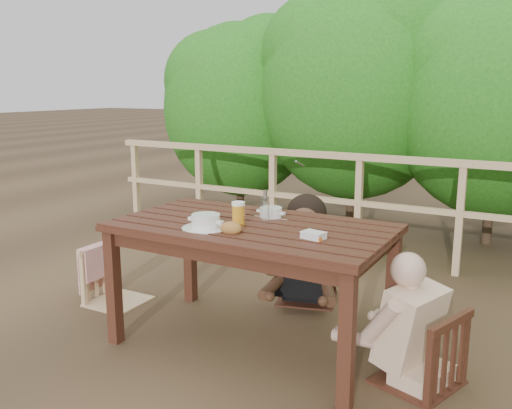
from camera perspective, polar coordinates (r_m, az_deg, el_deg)
The scene contains 15 objects.
ground at distance 3.64m, azimuth -0.40°, elevation -14.15°, with size 60.00×60.00×0.00m, color brown.
table at distance 3.48m, azimuth -0.41°, elevation -8.43°, with size 1.67×0.94×0.77m, color #391C12.
chair_left at distance 4.26m, azimuth -14.30°, elevation -4.66°, with size 0.41×0.41×0.82m, color tan.
chair_far at distance 4.20m, azimuth 5.40°, elevation -4.22°, with size 0.43×0.43×0.87m, color #391C12.
chair_right at distance 3.16m, azimuth 16.71°, elevation -10.67°, with size 0.41×0.41×0.83m, color #391C12.
woman at distance 4.16m, azimuth 5.57°, elevation -1.31°, with size 0.52×0.64×1.30m, color black, non-canonical shape.
diner_right at distance 3.09m, azimuth 17.47°, elevation -7.60°, with size 0.48×0.59×1.19m, color beige, non-canonical shape.
railing at distance 5.22m, azimuth 10.54°, elevation -0.34°, with size 5.60×0.10×1.01m, color tan.
hedge_row at distance 6.16m, azimuth 18.44°, elevation 14.19°, with size 6.60×1.60×3.80m, color #226116, non-canonical shape.
soup_near at distance 3.28m, azimuth -5.21°, elevation -1.83°, with size 0.29×0.29×0.10m, color silver.
soup_far at distance 3.53m, azimuth 1.56°, elevation -0.91°, with size 0.24×0.24×0.08m, color white.
bread_roll at distance 3.16m, azimuth -2.60°, elevation -2.48°, with size 0.13×0.10×0.08m, color #A25B27.
beer_glass at distance 3.34m, azimuth -1.83°, elevation -1.03°, with size 0.08×0.08×0.16m, color gold.
bottle at distance 3.36m, azimuth 0.97°, elevation -0.35°, with size 0.05×0.05×0.22m, color white.
butter_tub at distance 3.05m, azimuth 5.97°, elevation -3.32°, with size 0.13×0.09×0.05m, color silver.
Camera 1 is at (1.62, -2.83, 1.61)m, focal length 38.68 mm.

